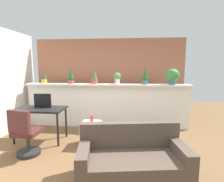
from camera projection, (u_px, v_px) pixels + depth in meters
The scene contains 16 objects.
ground_plane at pixel (93, 166), 2.98m from camera, with size 12.00×12.00×0.00m, color brown.
divider_wall at pixel (107, 106), 4.87m from camera, with size 4.44×0.16×1.17m, color white.
plant_shelf at pixel (106, 85), 4.75m from camera, with size 4.44×0.34×0.04m, color white.
brick_wall_behind at pixel (109, 81), 5.37m from camera, with size 4.44×0.10×2.50m, color #AD664C.
potted_plant_0 at pixel (44, 78), 4.86m from camera, with size 0.14×0.14×0.34m.
potted_plant_1 at pixel (71, 76), 4.79m from camera, with size 0.15×0.15×0.47m.
potted_plant_2 at pixel (94, 78), 4.73m from camera, with size 0.17×0.17×0.36m.
potted_plant_3 at pixel (117, 77), 4.67m from camera, with size 0.20×0.20×0.31m.
potted_plant_4 at pixel (145, 77), 4.60m from camera, with size 0.14×0.14×0.44m.
potted_plant_5 at pixel (172, 76), 4.55m from camera, with size 0.35×0.35×0.41m.
desk at pixel (40, 112), 3.94m from camera, with size 1.10×0.60×0.75m.
tv_monitor at pixel (43, 101), 3.98m from camera, with size 0.39×0.04×0.32m, color black.
office_chair at pixel (26, 136), 3.27m from camera, with size 0.48×0.48×0.91m.
side_cube_shelf at pixel (91, 134), 3.75m from camera, with size 0.40×0.41×0.50m.
vase_on_shelf at pixel (92, 119), 3.74m from camera, with size 0.07×0.07×0.15m, color #CC3D47.
couch at pixel (132, 161), 2.59m from camera, with size 1.65×0.98×0.80m.
Camera 1 is at (0.58, -2.73, 1.67)m, focal length 28.10 mm.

